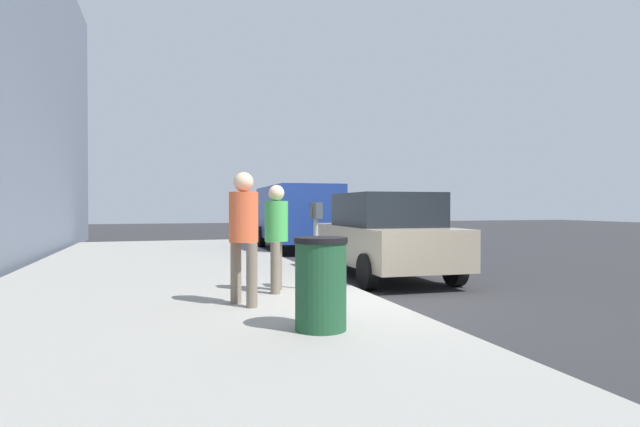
# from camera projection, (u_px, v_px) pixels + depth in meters

# --- Properties ---
(ground_plane) EXTENTS (80.00, 80.00, 0.00)m
(ground_plane) POSITION_uv_depth(u_px,v_px,m) (377.00, 306.00, 7.70)
(ground_plane) COLOR #2B2B2D
(ground_plane) RESTS_ON ground
(sidewalk_slab) EXTENTS (28.00, 6.00, 0.15)m
(sidewalk_slab) POSITION_uv_depth(u_px,v_px,m) (169.00, 313.00, 6.81)
(sidewalk_slab) COLOR gray
(sidewalk_slab) RESTS_ON ground_plane
(parking_meter) EXTENTS (0.36, 0.12, 1.41)m
(parking_meter) POSITION_uv_depth(u_px,v_px,m) (316.00, 227.00, 8.24)
(parking_meter) COLOR gray
(parking_meter) RESTS_ON sidewalk_slab
(pedestrian_at_meter) EXTENTS (0.50, 0.37, 1.68)m
(pedestrian_at_meter) POSITION_uv_depth(u_px,v_px,m) (276.00, 230.00, 8.06)
(pedestrian_at_meter) COLOR #726656
(pedestrian_at_meter) RESTS_ON sidewalk_slab
(pedestrian_bystander) EXTENTS (0.51, 0.39, 1.81)m
(pedestrian_bystander) POSITION_uv_depth(u_px,v_px,m) (244.00, 226.00, 6.96)
(pedestrian_bystander) COLOR #726656
(pedestrian_bystander) RESTS_ON sidewalk_slab
(parked_sedan_near) EXTENTS (4.46, 2.08, 1.77)m
(parked_sedan_near) POSITION_uv_depth(u_px,v_px,m) (383.00, 235.00, 10.70)
(parked_sedan_near) COLOR gray
(parked_sedan_near) RESTS_ON ground_plane
(parked_van_far) EXTENTS (5.28, 2.28, 2.18)m
(parked_van_far) POSITION_uv_depth(u_px,v_px,m) (296.00, 213.00, 17.57)
(parked_van_far) COLOR navy
(parked_van_far) RESTS_ON ground_plane
(trash_bin) EXTENTS (0.59, 0.59, 1.01)m
(trash_bin) POSITION_uv_depth(u_px,v_px,m) (321.00, 283.00, 5.58)
(trash_bin) COLOR #1E4C2D
(trash_bin) RESTS_ON sidewalk_slab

